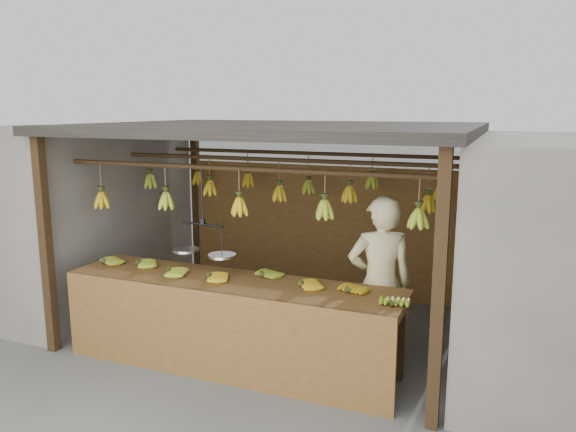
% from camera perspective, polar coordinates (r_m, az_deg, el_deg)
% --- Properties ---
extents(ground, '(80.00, 80.00, 0.00)m').
position_cam_1_polar(ground, '(6.83, -0.96, -11.22)').
color(ground, '#5B5B57').
extents(stall, '(4.30, 3.30, 2.40)m').
position_cam_1_polar(stall, '(6.66, 0.09, 5.72)').
color(stall, black).
rests_on(stall, ground).
extents(neighbor_left, '(3.00, 3.00, 2.30)m').
position_cam_1_polar(neighbor_left, '(8.54, -23.84, 0.38)').
color(neighbor_left, slate).
rests_on(neighbor_left, ground).
extents(counter, '(3.46, 0.78, 0.96)m').
position_cam_1_polar(counter, '(5.56, -6.27, -8.78)').
color(counter, brown).
rests_on(counter, ground).
extents(hanging_bananas, '(3.64, 2.23, 0.39)m').
position_cam_1_polar(hanging_bananas, '(6.39, -0.99, 2.37)').
color(hanging_bananas, gold).
rests_on(hanging_bananas, ground).
extents(balance_scale, '(0.73, 0.33, 0.89)m').
position_cam_1_polar(balance_scale, '(5.79, -8.58, -3.26)').
color(balance_scale, black).
rests_on(balance_scale, ground).
extents(vendor, '(0.75, 0.64, 1.76)m').
position_cam_1_polar(vendor, '(5.61, 9.32, -6.84)').
color(vendor, beige).
rests_on(vendor, ground).
extents(bag_bundles, '(0.08, 0.26, 1.27)m').
position_cam_1_polar(bag_bundles, '(7.37, 17.32, -1.99)').
color(bag_bundles, red).
rests_on(bag_bundles, ground).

